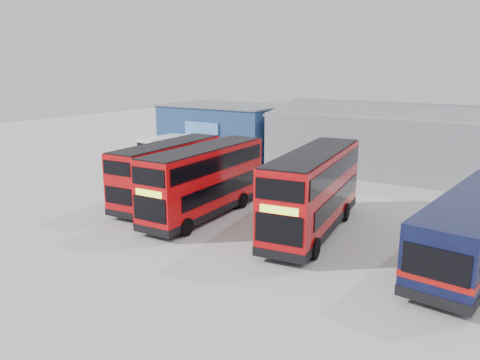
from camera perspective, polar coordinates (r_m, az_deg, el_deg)
ground_plane at (r=27.26m, az=0.85°, el=-5.39°), size 120.00×120.00×0.00m
office_block at (r=48.92m, az=-1.77°, el=6.22°), size 12.30×8.32×5.12m
maintenance_shed at (r=42.66m, az=25.06°, el=3.88°), size 30.50×12.00×5.89m
double_decker_left at (r=31.35m, az=-8.73°, el=0.82°), size 3.05×9.71×4.04m
double_decker_centre at (r=28.32m, az=-4.30°, el=-0.21°), size 2.91×10.19×4.26m
double_decker_right at (r=25.73m, az=8.94°, el=-1.49°), size 3.97×10.87×4.50m
single_decker_blue at (r=24.02m, az=26.72°, el=-5.49°), size 3.92×12.20×3.25m
panel_van at (r=45.83m, az=-9.01°, el=3.96°), size 2.78×5.60×2.36m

